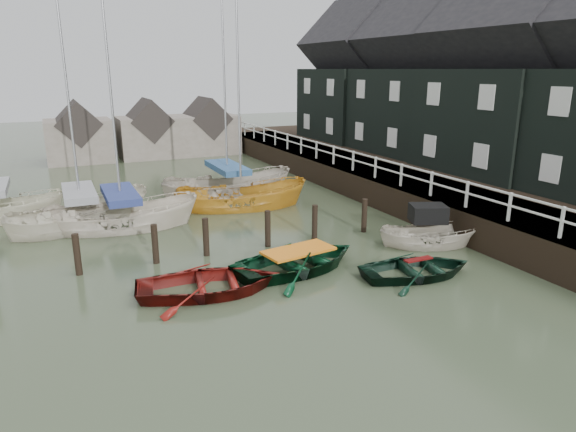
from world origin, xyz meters
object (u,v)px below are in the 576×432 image
rowboat_red (210,293)px  sailboat_d (228,196)px  rowboat_green (298,270)px  rowboat_dkgreen (417,276)px  sailboat_a (83,225)px  sailboat_c (241,207)px  sailboat_b (123,227)px  motorboat (429,243)px

rowboat_red → sailboat_d: size_ratio=0.34×
rowboat_red → rowboat_green: size_ratio=0.95×
rowboat_red → rowboat_green: rowboat_green is taller
rowboat_dkgreen → sailboat_d: 13.07m
sailboat_a → sailboat_c: (7.25, 0.07, -0.05)m
rowboat_green → rowboat_dkgreen: size_ratio=1.21×
sailboat_b → rowboat_dkgreen: bearing=-131.1°
rowboat_dkgreen → sailboat_c: bearing=21.3°
rowboat_green → rowboat_dkgreen: 3.90m
rowboat_dkgreen → sailboat_a: size_ratio=0.35×
rowboat_dkgreen → sailboat_b: (-7.98, 9.46, 0.06)m
sailboat_b → sailboat_c: size_ratio=1.04×
rowboat_dkgreen → sailboat_d: sailboat_d is taller
rowboat_red → motorboat: 8.82m
rowboat_red → rowboat_green: (3.20, 0.52, 0.00)m
sailboat_d → rowboat_red: bearing=166.1°
rowboat_red → rowboat_dkgreen: 6.68m
motorboat → sailboat_c: 9.53m
rowboat_red → sailboat_a: sailboat_a is taller
rowboat_red → rowboat_dkgreen: bearing=-93.5°
sailboat_a → sailboat_d: 7.72m
rowboat_dkgreen → sailboat_a: (-9.52, 10.50, 0.06)m
rowboat_dkgreen → sailboat_a: sailboat_a is taller
sailboat_a → rowboat_red: bearing=176.5°
rowboat_green → sailboat_b: sailboat_b is taller
rowboat_dkgreen → sailboat_d: size_ratio=0.30×
rowboat_dkgreen → motorboat: (2.30, 2.21, 0.11)m
motorboat → sailboat_c: sailboat_c is taller
motorboat → sailboat_a: (-11.83, 8.29, -0.05)m
sailboat_a → sailboat_b: 1.85m
rowboat_green → sailboat_c: 8.54m
motorboat → sailboat_d: sailboat_d is taller
rowboat_red → rowboat_dkgreen: (6.50, -1.56, 0.00)m
sailboat_b → sailboat_c: sailboat_b is taller
rowboat_dkgreen → sailboat_d: (-2.18, 12.88, 0.06)m
sailboat_d → rowboat_dkgreen: bearing=-163.5°
rowboat_green → sailboat_a: bearing=27.3°
sailboat_b → sailboat_c: bearing=-70.3°
rowboat_green → sailboat_a: (-6.23, 8.41, 0.06)m
sailboat_a → motorboat: bearing=-147.2°
rowboat_red → sailboat_a: size_ratio=0.40×
rowboat_red → motorboat: size_ratio=1.05×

